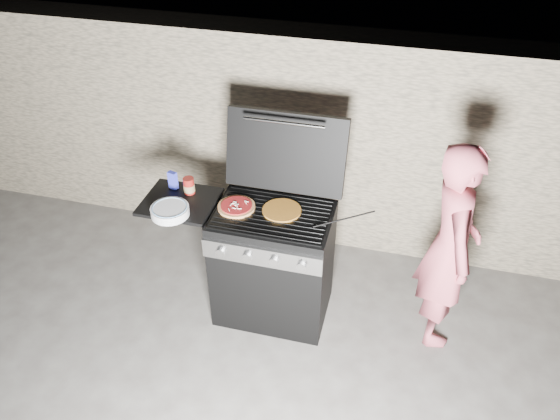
% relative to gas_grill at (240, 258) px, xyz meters
% --- Properties ---
extents(ground, '(50.00, 50.00, 0.00)m').
position_rel_gas_grill_xyz_m(ground, '(0.25, 0.00, -0.46)').
color(ground, '#413D38').
extents(stone_wall, '(8.00, 0.35, 1.80)m').
position_rel_gas_grill_xyz_m(stone_wall, '(0.25, 1.05, 0.44)').
color(stone_wall, gray).
rests_on(stone_wall, ground).
extents(gas_grill, '(1.34, 0.79, 0.91)m').
position_rel_gas_grill_xyz_m(gas_grill, '(0.00, 0.00, 0.00)').
color(gas_grill, black).
rests_on(gas_grill, ground).
extents(pizza_topped, '(0.30, 0.30, 0.03)m').
position_rel_gas_grill_xyz_m(pizza_topped, '(-0.00, 0.00, 0.47)').
color(pizza_topped, tan).
rests_on(pizza_topped, gas_grill).
extents(pizza_plain, '(0.28, 0.28, 0.01)m').
position_rel_gas_grill_xyz_m(pizza_plain, '(0.30, 0.04, 0.46)').
color(pizza_plain, orange).
rests_on(pizza_plain, gas_grill).
extents(sauce_jar, '(0.09, 0.09, 0.12)m').
position_rel_gas_grill_xyz_m(sauce_jar, '(-0.39, 0.10, 0.51)').
color(sauce_jar, maroon).
rests_on(sauce_jar, gas_grill).
extents(blue_carton, '(0.07, 0.05, 0.13)m').
position_rel_gas_grill_xyz_m(blue_carton, '(-0.52, 0.13, 0.51)').
color(blue_carton, '#2D34B6').
rests_on(blue_carton, gas_grill).
extents(plate_stack, '(0.29, 0.29, 0.06)m').
position_rel_gas_grill_xyz_m(plate_stack, '(-0.41, -0.17, 0.48)').
color(plate_stack, silver).
rests_on(plate_stack, gas_grill).
extents(person, '(0.47, 0.62, 1.54)m').
position_rel_gas_grill_xyz_m(person, '(1.42, 0.11, 0.32)').
color(person, '#B64D5A').
rests_on(person, ground).
extents(tongs, '(0.38, 0.18, 0.08)m').
position_rel_gas_grill_xyz_m(tongs, '(0.73, 0.00, 0.50)').
color(tongs, black).
rests_on(tongs, gas_grill).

